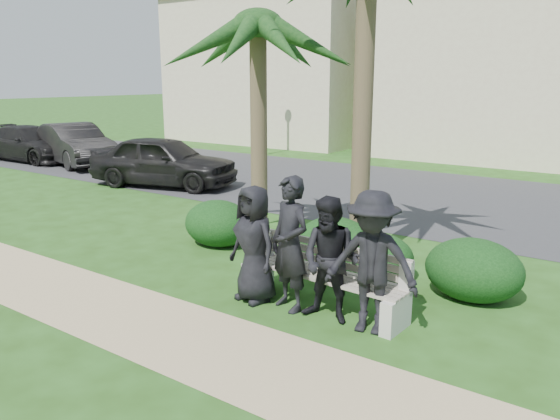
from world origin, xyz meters
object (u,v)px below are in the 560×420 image
at_px(man_c, 331,260).
at_px(car_c, 30,144).
at_px(park_bench, 322,280).
at_px(man_b, 290,244).
at_px(palm_left, 258,26).
at_px(man_a, 254,244).
at_px(car_b, 75,144).
at_px(street_lamp, 262,83).
at_px(man_d, 372,263).
at_px(car_a, 163,161).

xyz_separation_m(man_c, car_c, (-16.84, 5.91, -0.17)).
height_order(man_c, car_c, man_c).
relative_size(park_bench, man_c, 1.50).
xyz_separation_m(man_b, car_c, (-16.18, 5.89, -0.27)).
height_order(park_bench, man_b, man_b).
xyz_separation_m(park_bench, palm_left, (-2.64, 2.04, 3.67)).
height_order(man_a, man_c, man_a).
relative_size(man_b, man_c, 1.12).
xyz_separation_m(man_b, car_b, (-13.85, 6.25, -0.19)).
bearing_deg(man_a, park_bench, 32.73).
relative_size(street_lamp, man_b, 2.27).
height_order(man_d, car_a, man_d).
bearing_deg(man_c, street_lamp, 126.11).
distance_m(man_c, palm_left, 4.97).
bearing_deg(man_a, street_lamp, 138.51).
relative_size(park_bench, car_a, 0.57).
bearing_deg(park_bench, palm_left, 146.07).
bearing_deg(park_bench, man_c, -43.05).
bearing_deg(man_d, man_b, 169.43).
bearing_deg(man_a, car_a, 156.92).
distance_m(park_bench, palm_left, 4.96).
bearing_deg(palm_left, man_d, -33.64).
bearing_deg(man_b, man_a, -157.15).
height_order(man_a, car_b, man_a).
xyz_separation_m(street_lamp, park_bench, (10.02, -12.01, -2.55)).
bearing_deg(palm_left, man_b, -45.56).
bearing_deg(man_c, man_d, -2.05).
bearing_deg(car_c, palm_left, -107.55).
height_order(street_lamp, park_bench, street_lamp).
height_order(man_b, man_c, man_b).
bearing_deg(man_d, car_a, 140.10).
bearing_deg(man_d, palm_left, 135.94).
relative_size(park_bench, man_d, 1.38).
xyz_separation_m(man_b, man_c, (0.66, -0.02, -0.10)).
relative_size(man_b, car_a, 0.43).
distance_m(man_c, car_c, 17.85).
distance_m(man_c, car_a, 10.22).
relative_size(man_b, car_c, 0.41).
xyz_separation_m(man_b, man_d, (1.23, -0.00, -0.03)).
bearing_deg(man_c, car_c, 156.82).
distance_m(man_b, car_c, 17.22).
bearing_deg(street_lamp, man_b, -51.85).
bearing_deg(car_b, man_a, -100.64).
bearing_deg(man_d, park_bench, 150.07).
bearing_deg(car_a, man_b, -138.59).
bearing_deg(car_a, car_b, 64.80).
relative_size(man_d, car_b, 0.40).
height_order(man_b, man_d, man_b).
relative_size(man_d, car_a, 0.42).
bearing_deg(palm_left, man_a, -54.42).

